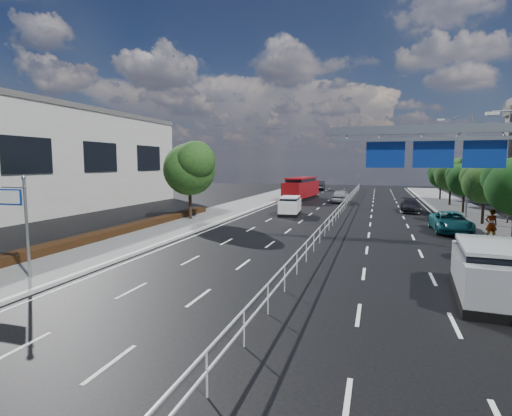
% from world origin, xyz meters
% --- Properties ---
extents(ground, '(160.00, 160.00, 0.00)m').
position_xyz_m(ground, '(0.00, 0.00, 0.00)').
color(ground, black).
rests_on(ground, ground).
extents(sidewalk_near, '(5.00, 140.00, 0.14)m').
position_xyz_m(sidewalk_near, '(-11.50, 0.00, 0.07)').
color(sidewalk_near, slate).
rests_on(sidewalk_near, ground).
extents(kerb_near, '(0.25, 140.00, 0.15)m').
position_xyz_m(kerb_near, '(-9.00, 0.00, 0.07)').
color(kerb_near, silver).
rests_on(kerb_near, ground).
extents(median_fence, '(0.05, 85.00, 1.02)m').
position_xyz_m(median_fence, '(0.00, 22.50, 0.53)').
color(median_fence, silver).
rests_on(median_fence, ground).
extents(hedge_near, '(1.00, 36.00, 0.44)m').
position_xyz_m(hedge_near, '(-13.30, 5.00, 0.36)').
color(hedge_near, black).
rests_on(hedge_near, sidewalk_near).
extents(toilet_sign, '(1.62, 0.18, 4.34)m').
position_xyz_m(toilet_sign, '(-10.95, 0.00, 2.94)').
color(toilet_sign, gray).
rests_on(toilet_sign, ground).
extents(overhead_gantry, '(10.24, 0.38, 7.45)m').
position_xyz_m(overhead_gantry, '(6.74, 10.05, 5.61)').
color(overhead_gantry, gray).
rests_on(overhead_gantry, ground).
extents(streetlight_far, '(2.78, 2.40, 9.00)m').
position_xyz_m(streetlight_far, '(10.50, 26.00, 5.21)').
color(streetlight_far, gray).
rests_on(streetlight_far, ground).
extents(near_building, '(12.00, 38.00, 10.00)m').
position_xyz_m(near_building, '(-30.00, 18.00, 5.00)').
color(near_building, '#BBB7A8').
rests_on(near_building, ground).
extents(near_tree_back, '(4.84, 4.51, 6.69)m').
position_xyz_m(near_tree_back, '(-11.94, 17.97, 4.61)').
color(near_tree_back, black).
rests_on(near_tree_back, ground).
extents(far_tree_e, '(3.63, 3.38, 5.13)m').
position_xyz_m(far_tree_e, '(11.25, 21.98, 3.56)').
color(far_tree_e, black).
rests_on(far_tree_e, ground).
extents(far_tree_f, '(3.52, 3.28, 5.02)m').
position_xyz_m(far_tree_f, '(11.24, 29.48, 3.49)').
color(far_tree_f, black).
rests_on(far_tree_f, ground).
extents(far_tree_g, '(3.96, 3.69, 5.45)m').
position_xyz_m(far_tree_g, '(11.25, 36.98, 3.75)').
color(far_tree_g, black).
rests_on(far_tree_g, ground).
extents(far_tree_h, '(3.41, 3.18, 4.91)m').
position_xyz_m(far_tree_h, '(11.24, 44.48, 3.42)').
color(far_tree_h, black).
rests_on(far_tree_h, ground).
extents(white_minivan, '(2.07, 4.16, 1.75)m').
position_xyz_m(white_minivan, '(-4.58, 23.94, 0.86)').
color(white_minivan, black).
rests_on(white_minivan, ground).
extents(red_bus, '(3.42, 10.21, 2.99)m').
position_xyz_m(red_bus, '(-6.50, 40.08, 1.56)').
color(red_bus, black).
rests_on(red_bus, ground).
extents(near_car_silver, '(2.18, 4.85, 1.62)m').
position_xyz_m(near_car_silver, '(-1.00, 37.61, 0.81)').
color(near_car_silver, '#9EA0A5').
rests_on(near_car_silver, ground).
extents(near_car_dark, '(2.12, 5.26, 1.70)m').
position_xyz_m(near_car_dark, '(-6.95, 60.78, 0.85)').
color(near_car_dark, black).
rests_on(near_car_dark, ground).
extents(silver_minivan, '(2.46, 5.03, 2.03)m').
position_xyz_m(silver_minivan, '(7.12, 2.81, 1.00)').
color(silver_minivan, black).
rests_on(silver_minivan, ground).
extents(parked_car_teal, '(2.52, 5.19, 1.42)m').
position_xyz_m(parked_car_teal, '(8.30, 17.98, 0.71)').
color(parked_car_teal, '#176168').
rests_on(parked_car_teal, ground).
extents(parked_car_dark, '(1.90, 4.54, 1.31)m').
position_xyz_m(parked_car_dark, '(6.50, 29.65, 0.66)').
color(parked_car_dark, black).
rests_on(parked_car_dark, ground).
extents(pedestrian_a, '(0.74, 0.53, 1.89)m').
position_xyz_m(pedestrian_a, '(10.07, 14.82, 1.09)').
color(pedestrian_a, gray).
rests_on(pedestrian_a, sidewalk_far).
extents(pedestrian_b, '(0.97, 0.88, 1.62)m').
position_xyz_m(pedestrian_b, '(13.40, 23.30, 0.95)').
color(pedestrian_b, gray).
rests_on(pedestrian_b, sidewalk_far).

